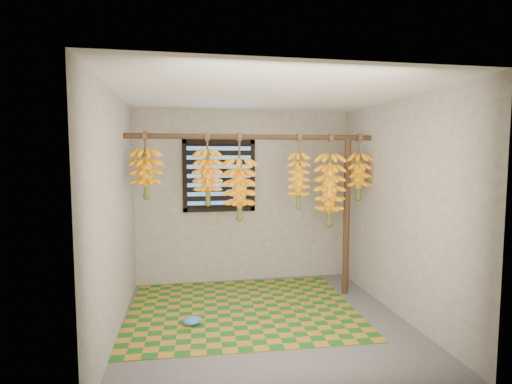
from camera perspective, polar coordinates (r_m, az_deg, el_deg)
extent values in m
cube|color=#4F4F4F|center=(4.49, 1.32, -18.14)|extent=(3.00, 3.00, 0.01)
cube|color=silver|center=(4.17, 1.39, 13.89)|extent=(3.00, 3.00, 0.01)
cube|color=gray|center=(5.64, -1.73, -0.66)|extent=(3.00, 0.01, 2.40)
cube|color=gray|center=(4.14, -19.56, -3.07)|extent=(0.01, 3.00, 2.40)
cube|color=gray|center=(4.70, 19.63, -2.12)|extent=(0.01, 3.00, 2.40)
cube|color=black|center=(5.55, -5.28, 2.33)|extent=(1.00, 0.04, 1.00)
cylinder|color=#44311D|center=(4.82, -0.32, 7.88)|extent=(3.00, 0.06, 0.06)
cylinder|color=#44311D|center=(5.22, 12.81, -3.48)|extent=(0.08, 0.08, 2.00)
cube|color=#1C5A1A|center=(4.81, -2.01, -16.37)|extent=(2.64, 2.15, 0.01)
ellipsoid|color=#367ACB|center=(4.44, -9.08, -17.69)|extent=(0.25, 0.21, 0.09)
cylinder|color=brown|center=(4.76, -15.57, 6.87)|extent=(0.02, 0.02, 0.20)
cylinder|color=#4C5923|center=(4.76, -15.47, 2.82)|extent=(0.06, 0.06, 0.53)
cylinder|color=brown|center=(4.75, -6.97, 6.99)|extent=(0.02, 0.02, 0.21)
cylinder|color=#4C5923|center=(4.75, -6.92, 2.36)|extent=(0.06, 0.06, 0.62)
cylinder|color=brown|center=(4.79, -2.39, 6.36)|extent=(0.02, 0.02, 0.32)
cylinder|color=#4C5923|center=(4.80, -2.37, 0.65)|extent=(0.06, 0.06, 0.70)
cylinder|color=brown|center=(4.94, 6.15, 6.73)|extent=(0.02, 0.02, 0.24)
cylinder|color=#4C5923|center=(4.95, 6.11, 1.88)|extent=(0.05, 0.05, 0.66)
cylinder|color=brown|center=(5.07, 10.57, 6.51)|extent=(0.02, 0.02, 0.26)
cylinder|color=#4C5923|center=(5.09, 10.47, 0.53)|extent=(0.07, 0.07, 0.86)
cylinder|color=brown|center=(5.22, 14.53, 6.43)|extent=(0.02, 0.02, 0.25)
cylinder|color=#4C5923|center=(5.23, 14.44, 2.38)|extent=(0.06, 0.06, 0.54)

